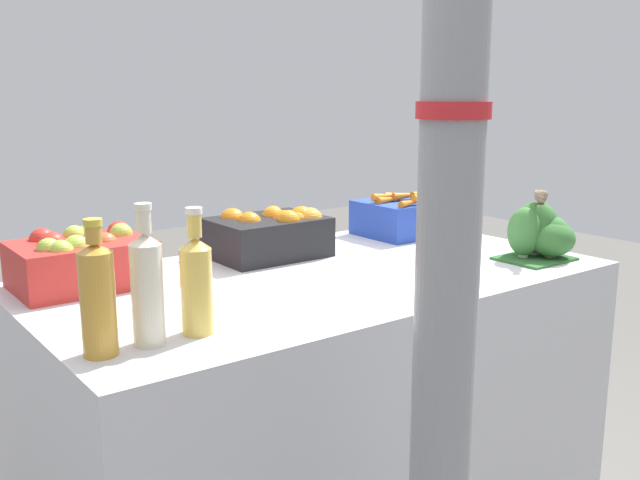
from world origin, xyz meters
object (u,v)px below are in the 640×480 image
(apple_crate, at_px, (80,259))
(juice_bottle_amber, at_px, (98,297))
(broccoli_pile, at_px, (541,233))
(juice_bottle_cloudy, at_px, (147,286))
(support_pole, at_px, (453,137))
(sparrow_bird, at_px, (541,196))
(orange_crate, at_px, (270,233))
(juice_bottle_golden, at_px, (196,282))
(carrot_crate, at_px, (408,215))

(apple_crate, relative_size, juice_bottle_amber, 1.25)
(broccoli_pile, bearing_deg, juice_bottle_cloudy, 179.59)
(apple_crate, height_order, juice_bottle_cloudy, juice_bottle_cloudy)
(support_pole, xyz_separation_m, juice_bottle_amber, (-0.47, 0.50, -0.33))
(sparrow_bird, bearing_deg, orange_crate, -87.24)
(broccoli_pile, xyz_separation_m, juice_bottle_golden, (-1.22, 0.01, 0.04))
(apple_crate, bearing_deg, carrot_crate, -0.19)
(apple_crate, distance_m, juice_bottle_cloudy, 0.54)
(orange_crate, height_order, juice_bottle_cloudy, juice_bottle_cloudy)
(juice_bottle_amber, distance_m, juice_bottle_golden, 0.22)
(broccoli_pile, height_order, sparrow_bird, sparrow_bird)
(apple_crate, relative_size, juice_bottle_golden, 1.25)
(juice_bottle_amber, height_order, juice_bottle_golden, juice_bottle_golden)
(support_pole, bearing_deg, carrot_crate, 48.96)
(orange_crate, xyz_separation_m, juice_bottle_cloudy, (-0.65, -0.53, 0.05))
(apple_crate, height_order, carrot_crate, carrot_crate)
(support_pole, relative_size, orange_crate, 7.38)
(carrot_crate, relative_size, juice_bottle_amber, 1.25)
(orange_crate, distance_m, carrot_crate, 0.62)
(broccoli_pile, relative_size, sparrow_bird, 2.17)
(orange_crate, relative_size, sparrow_bird, 3.32)
(carrot_crate, xyz_separation_m, juice_bottle_cloudy, (-1.27, -0.54, 0.06))
(juice_bottle_cloudy, xyz_separation_m, juice_bottle_golden, (0.11, 0.00, -0.01))
(broccoli_pile, bearing_deg, sparrow_bird, -154.77)
(apple_crate, bearing_deg, juice_bottle_cloudy, -94.11)
(support_pole, bearing_deg, broccoli_pile, 27.11)
(broccoli_pile, xyz_separation_m, juice_bottle_amber, (-1.44, 0.01, 0.04))
(juice_bottle_cloudy, relative_size, juice_bottle_golden, 1.07)
(broccoli_pile, bearing_deg, juice_bottle_amber, 179.62)
(support_pole, distance_m, sparrow_bird, 1.08)
(juice_bottle_amber, bearing_deg, sparrow_bird, -0.99)
(support_pole, bearing_deg, orange_crate, 74.38)
(juice_bottle_amber, bearing_deg, juice_bottle_golden, 0.00)
(juice_bottle_amber, height_order, juice_bottle_cloudy, juice_bottle_cloudy)
(orange_crate, bearing_deg, support_pole, -105.62)
(orange_crate, relative_size, juice_bottle_golden, 1.25)
(juice_bottle_amber, relative_size, juice_bottle_cloudy, 0.93)
(juice_bottle_golden, bearing_deg, juice_bottle_amber, 180.00)
(carrot_crate, xyz_separation_m, sparrow_bird, (0.03, -0.56, 0.14))
(orange_crate, bearing_deg, apple_crate, 179.38)
(support_pole, distance_m, juice_bottle_amber, 0.76)
(support_pole, xyz_separation_m, broccoli_pile, (0.97, 0.49, -0.37))
(carrot_crate, bearing_deg, apple_crate, 179.81)
(juice_bottle_cloudy, distance_m, sparrow_bird, 1.30)
(support_pole, distance_m, apple_crate, 1.16)
(juice_bottle_golden, bearing_deg, broccoli_pile, -0.45)
(sparrow_bird, bearing_deg, juice_bottle_cloudy, -47.47)
(apple_crate, distance_m, broccoli_pile, 1.40)
(carrot_crate, distance_m, sparrow_bird, 0.58)
(broccoli_pile, height_order, juice_bottle_golden, juice_bottle_golden)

